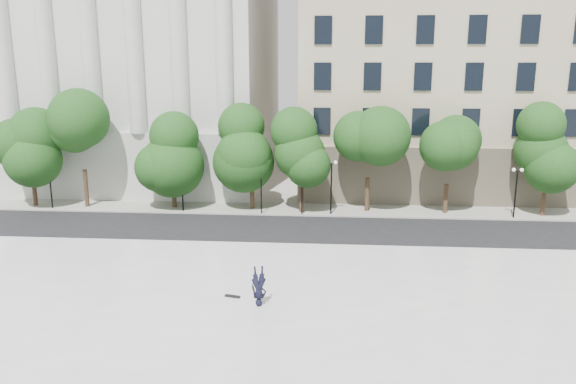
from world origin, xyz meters
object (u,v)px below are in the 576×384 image
at_px(traffic_light_west, 261,170).
at_px(skateboard, 233,296).
at_px(person_lying, 259,300).
at_px(traffic_light_east, 302,171).

height_order(traffic_light_west, skateboard, traffic_light_west).
xyz_separation_m(person_lying, skateboard, (-1.45, 0.88, -0.23)).
relative_size(traffic_light_east, person_lying, 2.10).
xyz_separation_m(traffic_light_west, traffic_light_east, (3.22, -0.00, 0.03)).
distance_m(traffic_light_east, person_lying, 18.12).
bearing_deg(person_lying, skateboard, 135.06).
height_order(person_lying, skateboard, person_lying).
xyz_separation_m(traffic_light_east, skateboard, (-2.59, -16.96, -3.14)).
relative_size(traffic_light_west, skateboard, 5.25).
xyz_separation_m(traffic_light_west, person_lying, (2.08, -17.85, -2.88)).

